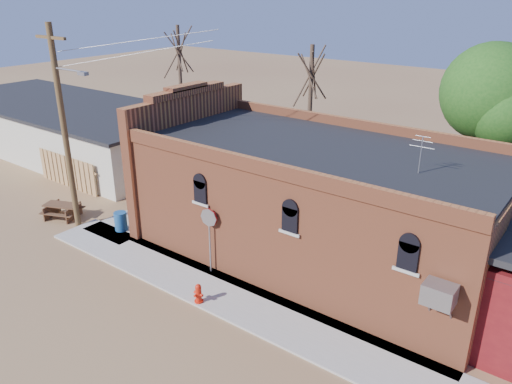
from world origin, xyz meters
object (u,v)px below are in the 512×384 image
Objects in this scene: utility_pole at (64,126)px; stop_sign at (209,224)px; brick_bar at (310,200)px; fire_hydrant at (198,293)px; trash_barrel at (121,221)px; picnic_table at (62,209)px.

utility_pole is 3.41× the size of stop_sign.
fire_hydrant is (-1.06, -5.50, -1.91)m from brick_bar.
utility_pole reaches higher than brick_bar.
brick_bar is 19.03× the size of trash_barrel.
picnic_table is at bearing 173.68° from fire_hydrant.
brick_bar is 4.26m from stop_sign.
picnic_table is at bearing -159.25° from brick_bar.
utility_pole is at bearing -26.09° from picnic_table.
brick_bar is 5.92m from fire_hydrant.
stop_sign is 5.83m from trash_barrel.
fire_hydrant is 6.95m from trash_barrel.
utility_pole is 9.82m from fire_hydrant.
brick_bar is at bearing 23.69° from utility_pole.
trash_barrel is at bearing -155.64° from brick_bar.
brick_bar is 1.82× the size of utility_pole.
stop_sign is at bearing 4.47° from utility_pole.
stop_sign is (-2.11, -3.69, -0.23)m from brick_bar.
picnic_table is (-3.43, -0.73, -0.06)m from trash_barrel.
trash_barrel reaches higher than picnic_table.
fire_hydrant is 0.35× the size of picnic_table.
utility_pole reaches higher than picnic_table.
utility_pole is 4.45× the size of picnic_table.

